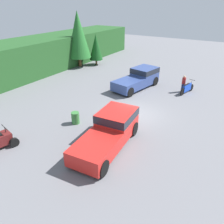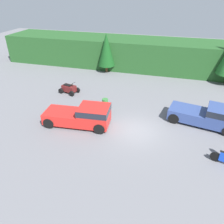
{
  "view_description": "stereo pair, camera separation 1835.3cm",
  "coord_description": "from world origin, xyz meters",
  "px_view_note": "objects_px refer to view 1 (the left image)",
  "views": [
    {
      "loc": [
        -14.1,
        -6.43,
        8.1
      ],
      "look_at": [
        -2.24,
        0.84,
        0.95
      ],
      "focal_mm": 35.0,
      "sensor_mm": 36.0,
      "label": 1
    },
    {
      "loc": [
        2.13,
        -14.68,
        10.36
      ],
      "look_at": [
        -2.24,
        0.84,
        0.95
      ],
      "focal_mm": 35.0,
      "sensor_mm": 36.0,
      "label": 2
    }
  ],
  "objects_px": {
    "steel_barrel": "(75,118)",
    "pickup_truck_red": "(110,130)",
    "pickup_truck_second": "(139,78)",
    "rider_person": "(184,83)",
    "dirt_bike": "(187,88)"
  },
  "relations": [
    {
      "from": "pickup_truck_second",
      "to": "dirt_bike",
      "type": "distance_m",
      "value": 4.84
    },
    {
      "from": "pickup_truck_red",
      "to": "rider_person",
      "type": "xyz_separation_m",
      "value": [
        11.14,
        -1.49,
        -0.08
      ]
    },
    {
      "from": "dirt_bike",
      "to": "pickup_truck_red",
      "type": "bearing_deg",
      "value": -174.66
    },
    {
      "from": "pickup_truck_red",
      "to": "steel_barrel",
      "type": "xyz_separation_m",
      "value": [
        0.83,
        3.51,
        -0.55
      ]
    },
    {
      "from": "rider_person",
      "to": "steel_barrel",
      "type": "height_order",
      "value": "rider_person"
    },
    {
      "from": "pickup_truck_second",
      "to": "rider_person",
      "type": "relative_size",
      "value": 3.45
    },
    {
      "from": "pickup_truck_red",
      "to": "rider_person",
      "type": "bearing_deg",
      "value": -12.47
    },
    {
      "from": "pickup_truck_second",
      "to": "steel_barrel",
      "type": "height_order",
      "value": "pickup_truck_second"
    },
    {
      "from": "dirt_bike",
      "to": "rider_person",
      "type": "bearing_deg",
      "value": 90.3
    },
    {
      "from": "pickup_truck_second",
      "to": "dirt_bike",
      "type": "height_order",
      "value": "pickup_truck_second"
    },
    {
      "from": "rider_person",
      "to": "steel_barrel",
      "type": "xyz_separation_m",
      "value": [
        -10.31,
        5.0,
        -0.47
      ]
    },
    {
      "from": "pickup_truck_second",
      "to": "rider_person",
      "type": "distance_m",
      "value": 4.41
    },
    {
      "from": "pickup_truck_red",
      "to": "rider_person",
      "type": "relative_size",
      "value": 3.39
    },
    {
      "from": "steel_barrel",
      "to": "pickup_truck_red",
      "type": "bearing_deg",
      "value": -103.27
    },
    {
      "from": "pickup_truck_red",
      "to": "pickup_truck_second",
      "type": "xyz_separation_m",
      "value": [
        10.15,
        2.82,
        -0.0
      ]
    }
  ]
}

